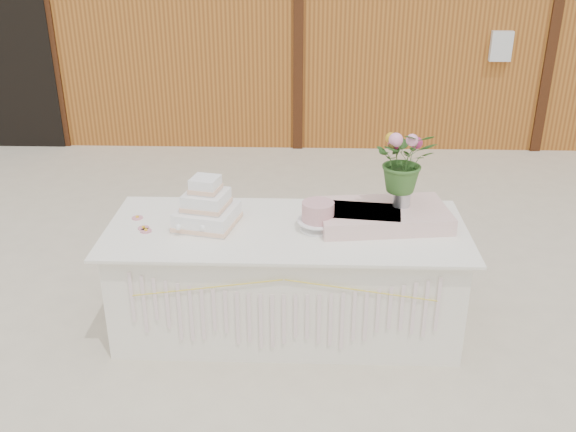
{
  "coord_description": "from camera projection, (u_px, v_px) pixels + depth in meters",
  "views": [
    {
      "loc": [
        0.14,
        -3.85,
        2.61
      ],
      "look_at": [
        0.0,
        0.3,
        0.72
      ],
      "focal_mm": 40.0,
      "sensor_mm": 36.0,
      "label": 1
    }
  ],
  "objects": [
    {
      "name": "flower_vase",
      "position": [
        402.0,
        195.0,
        4.3
      ],
      "size": [
        0.11,
        0.11,
        0.16
      ],
      "primitive_type": "cylinder",
      "color": "silver",
      "rests_on": "satin_runner"
    },
    {
      "name": "loose_flowers",
      "position": [
        141.0,
        220.0,
        4.35
      ],
      "size": [
        0.19,
        0.38,
        0.02
      ],
      "primitive_type": null,
      "rotation": [
        0.0,
        0.0,
        0.11
      ],
      "color": "pink",
      "rests_on": "cake_table"
    },
    {
      "name": "wedding_cake",
      "position": [
        207.0,
        209.0,
        4.26
      ],
      "size": [
        0.45,
        0.45,
        0.34
      ],
      "rotation": [
        0.0,
        0.0,
        -0.22
      ],
      "color": "white",
      "rests_on": "cake_table"
    },
    {
      "name": "bouquet",
      "position": [
        405.0,
        153.0,
        4.17
      ],
      "size": [
        0.4,
        0.35,
        0.43
      ],
      "primitive_type": "imported",
      "rotation": [
        0.0,
        0.0,
        -0.03
      ],
      "color": "#386628",
      "rests_on": "flower_vase"
    },
    {
      "name": "satin_runner",
      "position": [
        383.0,
        216.0,
        4.31
      ],
      "size": [
        0.92,
        0.6,
        0.11
      ],
      "primitive_type": "cube",
      "rotation": [
        0.0,
        0.0,
        0.13
      ],
      "color": "beige",
      "rests_on": "cake_table"
    },
    {
      "name": "cake_table",
      "position": [
        287.0,
        278.0,
        4.42
      ],
      "size": [
        2.4,
        1.0,
        0.77
      ],
      "color": "white",
      "rests_on": "ground"
    },
    {
      "name": "pink_cake_stand",
      "position": [
        318.0,
        215.0,
        4.19
      ],
      "size": [
        0.27,
        0.27,
        0.19
      ],
      "color": "white",
      "rests_on": "cake_table"
    },
    {
      "name": "ground",
      "position": [
        287.0,
        325.0,
        4.58
      ],
      "size": [
        80.0,
        80.0,
        0.0
      ],
      "primitive_type": "plane",
      "color": "beige",
      "rests_on": "ground"
    }
  ]
}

